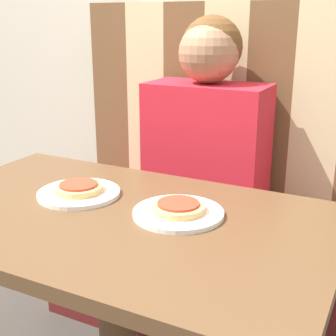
{
  "coord_description": "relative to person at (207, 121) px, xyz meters",
  "views": [
    {
      "loc": [
        0.61,
        -0.9,
        1.17
      ],
      "look_at": [
        0.0,
        0.3,
        0.74
      ],
      "focal_mm": 50.0,
      "sensor_mm": 36.0,
      "label": 1
    }
  ],
  "objects": [
    {
      "name": "dining_table",
      "position": [
        0.0,
        -0.61,
        -0.21
      ],
      "size": [
        1.1,
        0.67,
        0.71
      ],
      "color": "brown",
      "rests_on": "ground_plane"
    },
    {
      "name": "pizza_left",
      "position": [
        -0.15,
        -0.55,
        -0.1
      ],
      "size": [
        0.13,
        0.13,
        0.02
      ],
      "color": "tan",
      "rests_on": "plate_left"
    },
    {
      "name": "plate_right",
      "position": [
        0.15,
        -0.55,
        -0.11
      ],
      "size": [
        0.23,
        0.23,
        0.01
      ],
      "color": "white",
      "rests_on": "dining_table"
    },
    {
      "name": "booth_seat",
      "position": [
        0.0,
        -0.0,
        -0.58
      ],
      "size": [
        1.2,
        0.47,
        0.49
      ],
      "color": "#5B1919",
      "rests_on": "ground_plane"
    },
    {
      "name": "person",
      "position": [
        0.0,
        0.0,
        0.0
      ],
      "size": [
        0.43,
        0.24,
        0.7
      ],
      "color": "red",
      "rests_on": "booth_seat"
    },
    {
      "name": "plate_left",
      "position": [
        -0.15,
        -0.55,
        -0.11
      ],
      "size": [
        0.23,
        0.23,
        0.01
      ],
      "color": "white",
      "rests_on": "dining_table"
    },
    {
      "name": "pizza_right",
      "position": [
        0.15,
        -0.55,
        -0.1
      ],
      "size": [
        0.13,
        0.13,
        0.02
      ],
      "color": "tan",
      "rests_on": "plate_right"
    },
    {
      "name": "booth_backrest",
      "position": [
        -0.0,
        0.19,
        0.03
      ],
      "size": [
        1.2,
        0.07,
        0.74
      ],
      "color": "brown",
      "rests_on": "booth_seat"
    }
  ]
}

